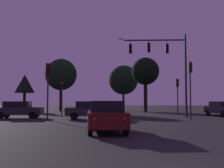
# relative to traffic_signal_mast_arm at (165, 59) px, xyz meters

# --- Properties ---
(ground_plane) EXTENTS (168.00, 168.00, 0.00)m
(ground_plane) POSITION_rel_traffic_signal_mast_arm_xyz_m (-4.30, 4.29, -5.56)
(ground_plane) COLOR black
(ground_plane) RESTS_ON ground
(traffic_signal_mast_arm) EXTENTS (6.47, 0.63, 7.90)m
(traffic_signal_mast_arm) POSITION_rel_traffic_signal_mast_arm_xyz_m (0.00, 0.00, 0.00)
(traffic_signal_mast_arm) COLOR #232326
(traffic_signal_mast_arm) RESTS_ON ground
(traffic_light_corner_left) EXTENTS (0.32, 0.36, 4.05)m
(traffic_light_corner_left) POSITION_rel_traffic_signal_mast_arm_xyz_m (2.33, 4.47, -2.68)
(traffic_light_corner_left) COLOR #232326
(traffic_light_corner_left) RESTS_ON ground
(traffic_light_corner_right) EXTENTS (0.31, 0.35, 3.92)m
(traffic_light_corner_right) POSITION_rel_traffic_signal_mast_arm_xyz_m (-10.25, 3.26, -2.77)
(traffic_light_corner_right) COLOR #232326
(traffic_light_corner_right) RESTS_ON ground
(traffic_light_median) EXTENTS (0.34, 0.38, 4.56)m
(traffic_light_median) POSITION_rel_traffic_signal_mast_arm_xyz_m (-10.28, -3.72, -2.34)
(traffic_light_median) COLOR #232326
(traffic_light_median) RESTS_ON ground
(traffic_light_far_side) EXTENTS (0.35, 0.38, 4.85)m
(traffic_light_far_side) POSITION_rel_traffic_signal_mast_arm_xyz_m (1.48, -2.81, -2.15)
(traffic_light_far_side) COLOR #232326
(traffic_light_far_side) RESTS_ON ground
(car_nearside_lane) EXTENTS (2.04, 4.33, 1.52)m
(car_nearside_lane) POSITION_rel_traffic_signal_mast_arm_xyz_m (-5.66, -12.25, -4.77)
(car_nearside_lane) COLOR #4C0F0F
(car_nearside_lane) RESTS_ON ground
(car_crossing_left) EXTENTS (4.21, 2.01, 1.52)m
(car_crossing_left) POSITION_rel_traffic_signal_mast_arm_xyz_m (-13.44, -0.84, -4.76)
(car_crossing_left) COLOR #232328
(car_crossing_left) RESTS_ON ground
(car_crossing_right) EXTENTS (4.53, 2.01, 1.52)m
(car_crossing_right) POSITION_rel_traffic_signal_mast_arm_xyz_m (-6.85, -2.44, -4.76)
(car_crossing_right) COLOR #232328
(car_crossing_right) RESTS_ON ground
(car_far_lane) EXTENTS (2.46, 4.75, 1.52)m
(car_far_lane) POSITION_rel_traffic_signal_mast_arm_xyz_m (6.54, 2.69, -4.76)
(car_far_lane) COLOR #232328
(car_far_lane) RESTS_ON ground
(tree_behind_sign) EXTENTS (4.92, 4.92, 7.59)m
(tree_behind_sign) POSITION_rel_traffic_signal_mast_arm_xyz_m (-2.65, 19.95, -0.43)
(tree_behind_sign) COLOR black
(tree_behind_sign) RESTS_ON ground
(tree_left_far) EXTENTS (3.92, 3.92, 7.79)m
(tree_left_far) POSITION_rel_traffic_signal_mast_arm_xyz_m (0.01, 12.90, 0.20)
(tree_left_far) COLOR black
(tree_left_far) RESTS_ON ground
(tree_center_horizon) EXTENTS (4.93, 4.93, 8.22)m
(tree_center_horizon) POSITION_rel_traffic_signal_mast_arm_xyz_m (-12.62, 17.16, 0.17)
(tree_center_horizon) COLOR black
(tree_center_horizon) RESTS_ON ground
(tree_right_cluster) EXTENTS (3.05, 3.05, 5.70)m
(tree_right_cluster) POSITION_rel_traffic_signal_mast_arm_xyz_m (-18.16, 16.88, -1.32)
(tree_right_cluster) COLOR black
(tree_right_cluster) RESTS_ON ground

